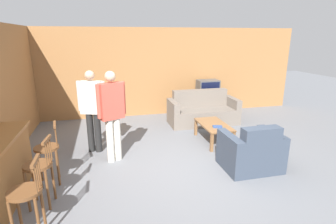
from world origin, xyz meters
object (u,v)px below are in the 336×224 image
couch_far (203,112)px  tv_unit (207,105)px  armchair_near (252,152)px  coffee_table (214,126)px  tv (208,89)px  person_by_window (92,107)px  book_on_table (217,127)px  bar_chair_mid (40,170)px  bar_chair_near (27,198)px  bar_chair_far (48,152)px  person_by_counter (112,112)px

couch_far → tv_unit: 0.93m
armchair_near → coffee_table: (-0.15, 1.36, 0.05)m
tv_unit → tv: (0.00, -0.00, 0.54)m
person_by_window → book_on_table: bearing=-7.4°
armchair_near → book_on_table: bearing=98.4°
tv → bar_chair_mid: bearing=-136.5°
coffee_table → person_by_window: (-2.62, 0.11, 0.59)m
bar_chair_mid → tv: size_ratio=1.58×
bar_chair_near → bar_chair_far: 1.27m
person_by_window → tv_unit: bearing=31.7°
person_by_counter → couch_far: bearing=35.7°
tv_unit → tv: bearing=-90.0°
tv → person_by_counter: bearing=-138.7°
armchair_near → tv: bearing=81.0°
couch_far → tv: (0.46, 0.81, 0.48)m
couch_far → coffee_table: (-0.26, -1.36, 0.05)m
book_on_table → person_by_window: person_by_window is taller
couch_far → tv_unit: size_ratio=1.95×
armchair_near → person_by_counter: 2.66m
coffee_table → tv_unit: bearing=71.8°
bar_chair_near → couch_far: (3.55, 3.66, -0.23)m
tv → armchair_near: bearing=-99.0°
coffee_table → couch_far: bearing=79.4°
couch_far → armchair_near: bearing=-92.1°
coffee_table → person_by_counter: (-2.24, -0.43, 0.62)m
person_by_counter → person_by_window: bearing=125.0°
bar_chair_far → tv_unit: 5.14m
person_by_window → armchair_near: bearing=-27.9°
armchair_near → person_by_window: 3.21m
tv_unit → book_on_table: size_ratio=4.21×
tv_unit → person_by_window: bearing=-148.3°
person_by_window → person_by_counter: size_ratio=0.97×
bar_chair_mid → couch_far: bearing=40.2°
bar_chair_far → book_on_table: bearing=13.6°
bar_chair_far → couch_far: 4.29m
coffee_table → armchair_near: bearing=-83.5°
bar_chair_near → tv: (4.01, 4.46, 0.25)m
bar_chair_far → tv: 5.14m
couch_far → coffee_table: bearing=-100.6°
coffee_table → tv: 2.33m
tv_unit → person_by_counter: 4.01m
coffee_table → person_by_window: 2.69m
bar_chair_near → tv_unit: 6.01m
bar_chair_mid → book_on_table: 3.57m
bar_chair_far → armchair_near: 3.48m
armchair_near → person_by_counter: size_ratio=0.57×
person_by_window → couch_far: bearing=23.6°
bar_chair_far → tv: size_ratio=1.58×
bar_chair_near → tv: 6.01m
coffee_table → bar_chair_mid: bearing=-153.6°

